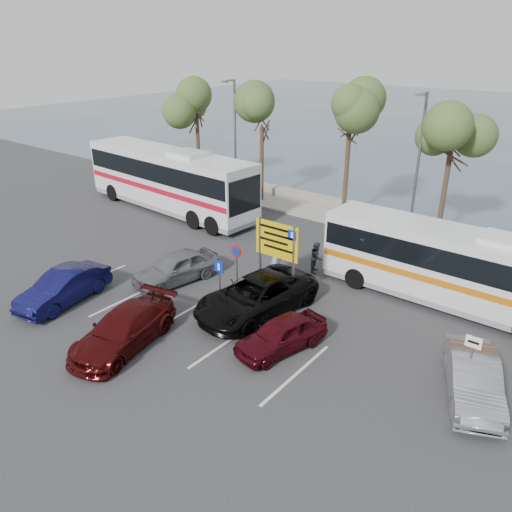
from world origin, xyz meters
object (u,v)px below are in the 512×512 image
Objects in this scene: street_lamp_left at (234,134)px; direction_sign at (277,246)px; car_silver_a at (176,267)px; car_red at (281,334)px; suv_black at (256,296)px; car_blue at (64,287)px; car_maroon at (124,329)px; car_silver_b at (473,378)px; street_lamp_right at (418,160)px; coach_bus_left at (169,182)px; pedestrian_far at (317,257)px; coach_bus_right at (456,271)px; pedestrian_near at (276,259)px.

street_lamp_left is 2.23× the size of direction_sign.
direction_sign is 0.84× the size of car_silver_a.
suv_black reaches higher than car_red.
car_blue is 0.77× the size of suv_black.
car_maroon is 1.14× the size of car_silver_b.
car_maroon is at bearing -108.08° from suv_black.
street_lamp_right is 1.83× the size of car_blue.
pedestrian_far is at bearing -10.04° from coach_bus_left.
street_lamp_left is at bearing 128.36° from car_silver_a.
direction_sign is at bearing 142.93° from car_red.
suv_black is (4.80, 0.00, 0.06)m from car_silver_a.
car_maroon is 5.89m from car_red.
suv_black reaches higher than car_silver_a.
direction_sign is 0.96× the size of car_red.
street_lamp_right is 0.58× the size of coach_bus_left.
coach_bus_right reaches higher than car_red.
car_silver_a is 0.89× the size of car_maroon.
street_lamp_right is 1.89× the size of car_silver_b.
street_lamp_left is 13.00m from street_lamp_right.
pedestrian_far is at bearing 57.15° from car_silver_a.
pedestrian_near is at bearing -164.58° from coach_bus_right.
pedestrian_far is (7.09, 9.43, 0.06)m from car_blue.
car_blue is at bearing 172.36° from car_silver_b.
car_silver_a is 2.75× the size of pedestrian_far.
car_maroon is 10.26m from pedestrian_far.
coach_bus_right is at bearing -4.78° from coach_bus_left.
suv_black is at bearing 159.84° from pedestrian_far.
car_blue is at bearing -108.11° from car_silver_a.
car_silver_a is (-4.61, -1.70, -1.70)m from direction_sign.
suv_black is (7.20, 4.43, 0.07)m from car_blue.
street_lamp_right reaches higher than suv_black.
street_lamp_left is 4.79× the size of pedestrian_near.
street_lamp_right reaches higher than direction_sign.
suv_black reaches higher than car_blue.
pedestrian_far reaches higher than car_blue.
car_silver_a is at bearing 35.82° from pedestrian_near.
direction_sign is 4.55m from car_red.
street_lamp_left is 15.24m from direction_sign.
car_silver_b is at bearing 5.88° from car_blue.
suv_black is at bearing 10.33° from car_silver_a.
car_red is 2.40× the size of pedestrian_far.
street_lamp_left reaches higher than coach_bus_right.
car_blue is 4.83m from car_maroon.
pedestrian_far is at bearing -174.15° from coach_bus_right.
coach_bus_left is at bearing 118.74° from car_maroon.
car_red is at bearing -51.65° from direction_sign.
coach_bus_right is (17.50, -6.36, -2.94)m from street_lamp_left.
car_blue is 2.81× the size of pedestrian_far.
car_red is 0.88× the size of car_silver_b.
car_red is (7.20, -1.58, -0.09)m from car_silver_a.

